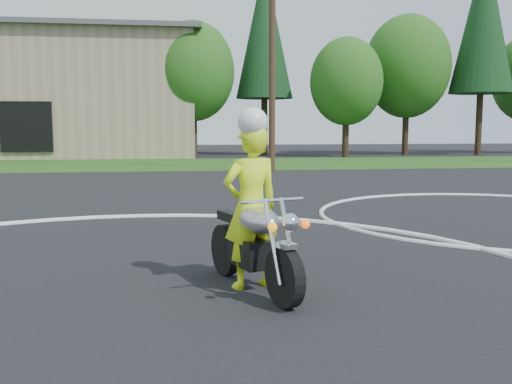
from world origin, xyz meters
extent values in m
cube|color=#1E4714|center=(0.00, 27.00, 0.01)|extent=(120.00, 10.00, 0.02)
torus|color=silver|center=(0.00, 3.00, 0.01)|extent=(12.12, 12.12, 0.12)
torus|color=silver|center=(8.00, 8.00, 0.01)|extent=(8.10, 8.10, 0.10)
cylinder|color=black|center=(1.97, 2.26, 0.34)|extent=(0.35, 0.70, 0.69)
cylinder|color=black|center=(1.44, 3.78, 0.34)|extent=(0.35, 0.70, 0.69)
cube|color=black|center=(1.69, 3.07, 0.46)|extent=(0.51, 0.70, 0.34)
ellipsoid|color=#B1B2B6|center=(1.76, 2.86, 0.90)|extent=(0.63, 0.83, 0.32)
cube|color=black|center=(1.57, 3.40, 0.85)|extent=(0.51, 0.75, 0.11)
cylinder|color=white|center=(1.84, 2.31, 0.75)|extent=(0.18, 0.41, 0.92)
cylinder|color=silver|center=(2.03, 2.38, 0.75)|extent=(0.18, 0.41, 0.92)
cube|color=silver|center=(1.97, 2.24, 0.71)|extent=(0.23, 0.29, 0.06)
cylinder|color=white|center=(1.87, 2.53, 1.17)|extent=(0.77, 0.30, 0.04)
sphere|color=white|center=(2.00, 2.15, 0.98)|extent=(0.21, 0.21, 0.21)
sphere|color=orange|center=(1.80, 2.10, 0.94)|extent=(0.10, 0.10, 0.10)
sphere|color=#FF570C|center=(2.19, 2.24, 0.94)|extent=(0.10, 0.10, 0.10)
cylinder|color=silver|center=(1.71, 3.57, 0.34)|extent=(0.39, 0.90, 0.09)
imported|color=#DCFF1A|center=(1.70, 3.12, 1.02)|extent=(0.86, 0.70, 2.03)
sphere|color=white|center=(1.72, 3.07, 2.06)|extent=(0.37, 0.37, 0.37)
cube|color=black|center=(-8.00, 31.90, 2.00)|extent=(3.00, 0.16, 3.00)
cylinder|color=#382619|center=(2.00, 34.00, 1.62)|extent=(0.44, 0.44, 3.24)
ellipsoid|color=#1E5116|center=(2.00, 34.00, 5.58)|extent=(5.40, 5.40, 6.48)
cylinder|color=#382619|center=(7.00, 36.00, 1.98)|extent=(0.44, 0.44, 3.96)
cone|color=black|center=(7.00, 36.00, 8.63)|extent=(3.96, 3.96, 9.35)
cylinder|color=#382619|center=(12.00, 33.00, 1.44)|extent=(0.44, 0.44, 2.88)
ellipsoid|color=#1E5116|center=(12.00, 33.00, 4.96)|extent=(4.80, 4.80, 5.76)
cylinder|color=#382619|center=(17.00, 35.00, 1.80)|extent=(0.44, 0.44, 3.60)
ellipsoid|color=#1E5116|center=(17.00, 35.00, 6.20)|extent=(6.00, 6.00, 7.20)
cylinder|color=#382619|center=(22.00, 34.00, 2.16)|extent=(0.44, 0.44, 4.32)
cone|color=black|center=(22.00, 34.00, 9.42)|extent=(4.32, 4.32, 10.20)
cylinder|color=#382619|center=(-2.00, 35.00, 1.44)|extent=(0.44, 0.44, 2.88)
ellipsoid|color=#1E5116|center=(-2.00, 35.00, 4.96)|extent=(4.80, 4.80, 5.76)
cylinder|color=#473321|center=(5.00, 21.00, 5.00)|extent=(0.28, 0.28, 10.00)
camera|label=1|loc=(0.79, -3.81, 2.01)|focal=40.00mm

